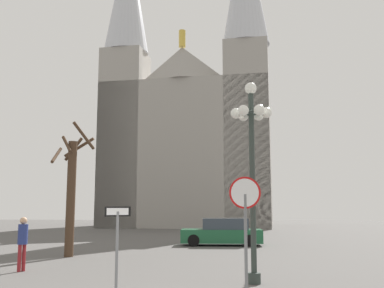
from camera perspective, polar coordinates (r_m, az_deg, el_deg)
The scene contains 7 objects.
cathedral at distance 48.02m, azimuth -0.38°, elevation 2.05°, with size 18.26×13.25×33.90m.
stop_sign at distance 11.08m, azimuth 6.92°, elevation -8.62°, with size 0.79×0.20×2.87m.
one_way_arrow_sign at distance 10.82m, azimuth -9.69°, elevation -12.14°, with size 0.58×0.30×2.13m.
street_lamp at distance 12.85m, azimuth 7.76°, elevation -0.72°, with size 1.21×1.09×5.77m.
bare_tree at distance 19.98m, azimuth -15.41°, elevation -5.83°, with size 1.78×1.67×5.73m.
parked_car_near_green at distance 24.90m, azimuth 3.98°, elevation -11.39°, with size 4.54×2.01×1.48m.
pedestrian_walking at distance 16.02m, azimuth -21.11°, elevation -11.32°, with size 0.32×0.32×1.78m.
Camera 1 is at (2.30, -8.32, 2.14)m, focal length 41.12 mm.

